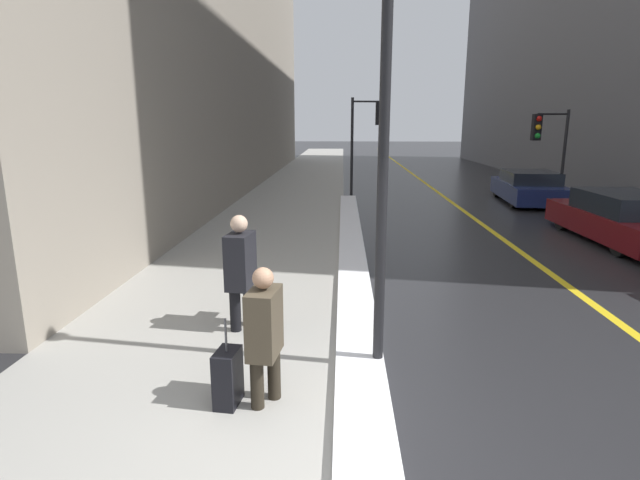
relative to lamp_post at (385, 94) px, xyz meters
name	(u,v)px	position (x,y,z in m)	size (l,w,h in m)	color
ground_plane	(346,471)	(-0.38, -1.87, -3.14)	(160.00, 160.00, 0.00)	#232326
sidewalk_slab	(291,200)	(-2.38, 13.13, -3.14)	(4.00, 80.00, 0.01)	#9E9B93
road_centre_stripe	(451,202)	(3.62, 13.13, -3.14)	(0.16, 80.00, 0.00)	gold
snow_bank_curb	(352,253)	(-0.21, 5.14, -3.08)	(0.57, 17.18, 0.12)	white
lamp_post	(385,94)	(0.00, 0.00, 0.00)	(0.28, 0.28, 5.30)	black
traffic_light_near	(369,125)	(0.58, 14.79, -0.37)	(1.30, 0.46, 3.83)	black
traffic_light_far	(547,137)	(6.69, 12.62, -0.76)	(1.31, 0.40, 3.31)	black
pedestrian_in_glasses	(264,330)	(-1.21, -0.87, -2.33)	(0.34, 0.51, 1.47)	#2A241B
pedestrian_nearside	(241,267)	(-1.83, 1.07, -2.24)	(0.37, 0.76, 1.63)	black
parked_car_maroon	(622,219)	(6.37, 6.74, -2.57)	(1.82, 4.63, 1.22)	#600F14
parked_car_navy	(528,187)	(6.38, 13.04, -2.59)	(2.18, 4.47, 1.16)	navy
rolling_suitcase	(228,378)	(-1.59, -0.91, -2.84)	(0.26, 0.38, 0.95)	black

